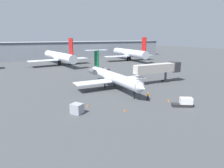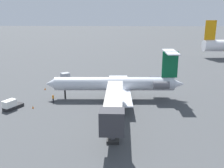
# 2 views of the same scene
# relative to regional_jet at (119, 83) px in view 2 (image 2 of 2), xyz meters

# --- Properties ---
(ground_plane) EXTENTS (400.00, 400.00, 0.10)m
(ground_plane) POSITION_rel_regional_jet_xyz_m (2.26, 0.10, -3.36)
(ground_plane) COLOR #424447
(regional_jet) EXTENTS (21.07, 28.72, 9.98)m
(regional_jet) POSITION_rel_regional_jet_xyz_m (0.00, 0.00, 0.00)
(regional_jet) COLOR silver
(regional_jet) RESTS_ON ground_plane
(jet_bridge) EXTENTS (16.01, 3.24, 6.23)m
(jet_bridge) POSITION_rel_regional_jet_xyz_m (16.42, -0.69, 1.23)
(jet_bridge) COLOR #B7B2A8
(jet_bridge) RESTS_ON ground_plane
(ground_crew_marshaller) EXTENTS (0.41, 0.28, 1.69)m
(ground_crew_marshaller) POSITION_rel_regional_jet_xyz_m (2.67, -13.13, -2.45)
(ground_crew_marshaller) COLOR black
(ground_crew_marshaller) RESTS_ON ground_plane
(baggage_tug_lead) EXTENTS (4.16, 3.21, 1.90)m
(baggage_tug_lead) POSITION_rel_regional_jet_xyz_m (6.57, -20.17, -2.47)
(baggage_tug_lead) COLOR #262628
(baggage_tug_lead) RESTS_ON ground_plane
(cargo_container_uld) EXTENTS (2.62, 2.71, 1.90)m
(cargo_container_uld) POSITION_rel_regional_jet_xyz_m (-14.20, -13.90, -2.36)
(cargo_container_uld) COLOR #999EA8
(cargo_container_uld) RESTS_ON ground_plane
(traffic_cone_near) EXTENTS (0.36, 0.36, 0.55)m
(traffic_cone_near) POSITION_rel_regional_jet_xyz_m (6.06, -16.23, -3.03)
(traffic_cone_near) COLOR orange
(traffic_cone_near) RESTS_ON ground_plane
(traffic_cone_mid) EXTENTS (0.36, 0.36, 0.55)m
(traffic_cone_mid) POSITION_rel_regional_jet_xyz_m (-11.23, -11.43, -3.03)
(traffic_cone_mid) COLOR orange
(traffic_cone_mid) RESTS_ON ground_plane
(traffic_cone_far) EXTENTS (0.36, 0.36, 0.55)m
(traffic_cone_far) POSITION_rel_regional_jet_xyz_m (-5.62, -16.99, -3.03)
(traffic_cone_far) COLOR orange
(traffic_cone_far) RESTS_ON ground_plane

